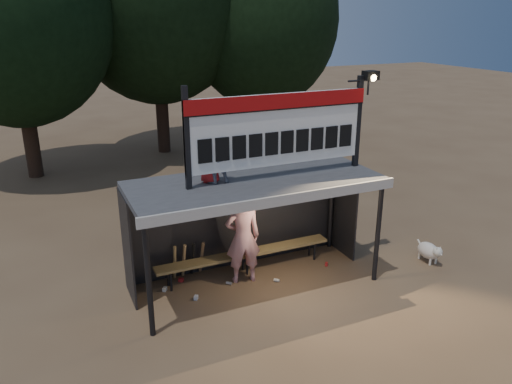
{
  "coord_description": "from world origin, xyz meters",
  "views": [
    {
      "loc": [
        -3.81,
        -8.51,
        5.37
      ],
      "look_at": [
        0.2,
        0.4,
        1.9
      ],
      "focal_mm": 35.0,
      "sensor_mm": 36.0,
      "label": 1
    }
  ],
  "objects": [
    {
      "name": "dog",
      "position": [
        4.05,
        -0.75,
        0.28
      ],
      "size": [
        0.36,
        0.81,
        0.49
      ],
      "color": "beige",
      "rests_on": "ground"
    },
    {
      "name": "child_b",
      "position": [
        -0.85,
        0.2,
        2.81
      ],
      "size": [
        0.57,
        0.52,
        0.98
      ],
      "primitive_type": "imported",
      "rotation": [
        0.0,
        0.0,
        2.57
      ],
      "color": "#A31919",
      "rests_on": "dugout_shelter"
    },
    {
      "name": "bats",
      "position": [
        -1.2,
        0.82,
        0.43
      ],
      "size": [
        0.67,
        0.35,
        0.84
      ],
      "color": "#A2804B",
      "rests_on": "ground"
    },
    {
      "name": "litter",
      "position": [
        -0.51,
        0.21,
        0.04
      ],
      "size": [
        3.75,
        0.97,
        0.08
      ],
      "color": "#B01E1F",
      "rests_on": "ground"
    },
    {
      "name": "tree_left",
      "position": [
        -4.0,
        10.0,
        5.51
      ],
      "size": [
        6.46,
        6.46,
        9.27
      ],
      "color": "#301F15",
      "rests_on": "ground"
    },
    {
      "name": "child_a",
      "position": [
        -0.77,
        0.15,
        2.87
      ],
      "size": [
        0.56,
        0.44,
        1.11
      ],
      "primitive_type": "imported",
      "rotation": [
        0.0,
        0.0,
        3.09
      ],
      "color": "gray",
      "rests_on": "dugout_shelter"
    },
    {
      "name": "tree_right",
      "position": [
        5.0,
        10.5,
        5.19
      ],
      "size": [
        6.08,
        6.08,
        8.72
      ],
      "color": "#2E2114",
      "rests_on": "ground"
    },
    {
      "name": "ground",
      "position": [
        0.0,
        0.0,
        0.0
      ],
      "size": [
        80.0,
        80.0,
        0.0
      ],
      "primitive_type": "plane",
      "color": "brown",
      "rests_on": "ground"
    },
    {
      "name": "scoreboard_assembly",
      "position": [
        0.56,
        -0.01,
        3.32
      ],
      "size": [
        4.1,
        0.27,
        1.99
      ],
      "color": "black",
      "rests_on": "dugout_shelter"
    },
    {
      "name": "dugout_shelter",
      "position": [
        0.0,
        0.24,
        1.85
      ],
      "size": [
        5.1,
        2.08,
        2.32
      ],
      "color": "#39393C",
      "rests_on": "ground"
    },
    {
      "name": "bench",
      "position": [
        0.0,
        0.55,
        0.43
      ],
      "size": [
        4.0,
        0.35,
        0.48
      ],
      "color": "olive",
      "rests_on": "ground"
    },
    {
      "name": "player",
      "position": [
        -0.18,
        0.22,
        1.01
      ],
      "size": [
        0.81,
        0.6,
        2.03
      ],
      "primitive_type": "imported",
      "rotation": [
        0.0,
        0.0,
        2.97
      ],
      "color": "silver",
      "rests_on": "ground"
    }
  ]
}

